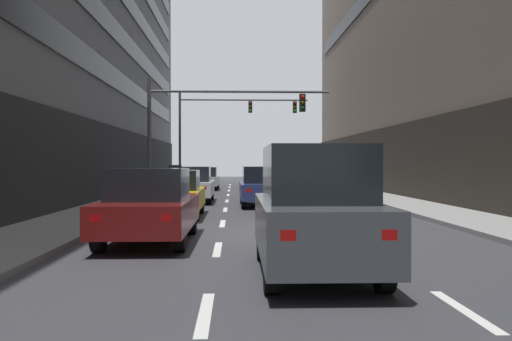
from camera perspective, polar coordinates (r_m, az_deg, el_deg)
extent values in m
plane|color=#38383D|center=(14.90, 2.62, -6.37)|extent=(120.00, 120.00, 0.00)
cube|color=gray|center=(15.64, -20.86, -5.82)|extent=(2.70, 80.00, 0.14)
cube|color=gray|center=(16.62, 24.64, -5.45)|extent=(2.70, 80.00, 0.14)
cube|color=silver|center=(6.99, -5.32, -14.57)|extent=(0.16, 2.00, 0.01)
cube|color=silver|center=(11.88, -4.03, -8.18)|extent=(0.16, 2.00, 0.01)
cube|color=silver|center=(16.83, -3.51, -5.53)|extent=(0.16, 2.00, 0.01)
cube|color=silver|center=(21.81, -3.22, -4.08)|extent=(0.16, 2.00, 0.01)
cube|color=silver|center=(26.79, -3.05, -3.18)|extent=(0.16, 2.00, 0.01)
cube|color=silver|center=(31.78, -2.93, -2.56)|extent=(0.16, 2.00, 0.01)
cube|color=silver|center=(36.78, -2.84, -2.10)|extent=(0.16, 2.00, 0.01)
cube|color=silver|center=(41.77, -2.77, -1.76)|extent=(0.16, 2.00, 0.01)
cube|color=silver|center=(46.77, -2.72, -1.49)|extent=(0.16, 2.00, 0.01)
cube|color=silver|center=(7.55, 20.88, -13.45)|extent=(0.16, 2.00, 0.01)
cube|color=silver|center=(12.22, 11.53, -7.94)|extent=(0.16, 2.00, 0.01)
cube|color=silver|center=(17.08, 7.51, -5.44)|extent=(0.16, 2.00, 0.01)
cube|color=silver|center=(22.00, 5.29, -4.05)|extent=(0.16, 2.00, 0.01)
cube|color=silver|center=(26.95, 3.89, -3.16)|extent=(0.16, 2.00, 0.01)
cube|color=silver|center=(31.91, 2.92, -2.54)|extent=(0.16, 2.00, 0.01)
cube|color=silver|center=(36.89, 2.22, -2.09)|extent=(0.16, 2.00, 0.01)
cube|color=silver|center=(41.87, 1.68, -1.75)|extent=(0.16, 2.00, 0.01)
cube|color=silver|center=(46.85, 1.26, -1.48)|extent=(0.16, 2.00, 0.01)
cylinder|color=black|center=(39.28, -6.25, -1.47)|extent=(0.22, 0.63, 0.63)
cylinder|color=black|center=(39.18, -4.03, -1.47)|extent=(0.22, 0.63, 0.63)
cylinder|color=black|center=(36.72, -6.60, -1.63)|extent=(0.22, 0.63, 0.63)
cylinder|color=black|center=(36.61, -4.22, -1.63)|extent=(0.22, 0.63, 0.63)
cube|color=#B7BABF|center=(37.93, -5.27, -1.09)|extent=(1.83, 4.22, 0.61)
cube|color=black|center=(37.72, -5.29, -0.14)|extent=(1.56, 1.84, 0.65)
cube|color=white|center=(40.02, -5.94, -0.84)|extent=(0.19, 0.08, 0.13)
cube|color=red|center=(35.92, -6.47, -1.02)|extent=(0.19, 0.08, 0.13)
cube|color=white|center=(39.94, -4.19, -0.84)|extent=(0.19, 0.08, 0.13)
cube|color=red|center=(35.83, -4.52, -1.02)|extent=(0.19, 0.08, 0.13)
cylinder|color=black|center=(10.53, 0.72, -7.53)|extent=(0.23, 0.66, 0.66)
cylinder|color=black|center=(10.73, 9.39, -7.39)|extent=(0.23, 0.66, 0.66)
cylinder|color=black|center=(7.87, 1.63, -10.38)|extent=(0.23, 0.66, 0.66)
cylinder|color=black|center=(8.12, 13.19, -10.04)|extent=(0.23, 0.66, 0.66)
cube|color=#474C51|center=(9.21, 6.13, -5.90)|extent=(1.88, 4.43, 0.90)
cube|color=black|center=(9.15, 6.14, -0.28)|extent=(1.62, 2.62, 0.90)
cube|color=white|center=(11.28, 1.33, -3.86)|extent=(0.20, 0.08, 0.14)
cube|color=red|center=(6.98, 3.34, -6.73)|extent=(0.20, 0.08, 0.14)
cube|color=white|center=(11.43, 7.82, -3.81)|extent=(0.20, 0.08, 0.14)
cube|color=red|center=(7.21, 13.68, -6.51)|extent=(0.20, 0.08, 0.14)
cylinder|color=black|center=(24.98, -1.43, -2.69)|extent=(0.23, 0.68, 0.68)
cylinder|color=black|center=(25.08, 2.36, -2.68)|extent=(0.23, 0.68, 0.68)
cylinder|color=black|center=(22.20, -1.26, -3.13)|extent=(0.23, 0.68, 0.68)
cylinder|color=black|center=(22.30, 2.99, -3.11)|extent=(0.23, 0.68, 0.68)
cube|color=navy|center=(23.61, 0.66, -2.09)|extent=(1.94, 4.56, 0.66)
cube|color=black|center=(23.38, 0.69, -0.44)|extent=(1.67, 1.98, 0.70)
cube|color=white|center=(25.80, -1.11, -1.59)|extent=(0.21, 0.08, 0.14)
cube|color=red|center=(21.34, -0.77, -2.08)|extent=(0.21, 0.08, 0.14)
cube|color=white|center=(25.87, 1.84, -1.58)|extent=(0.21, 0.08, 0.14)
cube|color=red|center=(21.43, 2.79, -2.07)|extent=(0.21, 0.08, 0.14)
cylinder|color=black|center=(14.59, -13.34, -5.17)|extent=(0.24, 0.69, 0.69)
cylinder|color=black|center=(14.35, -6.73, -5.25)|extent=(0.24, 0.69, 0.69)
cylinder|color=black|center=(11.85, -16.10, -6.56)|extent=(0.24, 0.69, 0.69)
cylinder|color=black|center=(11.55, -7.95, -6.72)|extent=(0.24, 0.69, 0.69)
cube|color=maroon|center=(13.02, -10.96, -4.39)|extent=(1.97, 4.63, 0.67)
cube|color=black|center=(12.77, -11.12, -1.38)|extent=(1.70, 2.01, 0.71)
cube|color=white|center=(15.36, -12.11, -3.17)|extent=(0.21, 0.09, 0.15)
cube|color=red|center=(10.94, -16.38, -4.78)|extent=(0.21, 0.09, 0.15)
cube|color=white|center=(15.17, -7.07, -3.21)|extent=(0.21, 0.09, 0.15)
cube|color=red|center=(10.68, -9.32, -4.89)|extent=(0.21, 0.09, 0.15)
cylinder|color=black|center=(20.39, -10.17, -3.54)|extent=(0.22, 0.65, 0.64)
cylinder|color=black|center=(20.24, -5.77, -3.56)|extent=(0.22, 0.65, 0.64)
cylinder|color=black|center=(17.79, -11.35, -4.17)|extent=(0.22, 0.65, 0.64)
cylinder|color=black|center=(17.61, -6.30, -4.21)|extent=(0.22, 0.65, 0.64)
cube|color=yellow|center=(18.97, -8.38, -2.91)|extent=(1.80, 4.30, 0.63)
cube|color=black|center=(18.74, -8.45, -0.98)|extent=(1.56, 1.86, 0.66)
cube|color=white|center=(21.13, -9.47, -2.24)|extent=(0.20, 0.08, 0.14)
cube|color=red|center=(16.96, -11.26, -2.98)|extent=(0.20, 0.08, 0.14)
cube|color=white|center=(21.01, -6.06, -2.25)|extent=(0.20, 0.08, 0.14)
cube|color=red|center=(16.81, -7.02, -3.01)|extent=(0.20, 0.08, 0.14)
cube|color=black|center=(18.74, -8.45, 0.30)|extent=(0.43, 0.20, 0.18)
cylinder|color=black|center=(27.39, -8.10, -2.40)|extent=(0.23, 0.68, 0.68)
cylinder|color=black|center=(27.27, -4.68, -2.41)|extent=(0.23, 0.68, 0.68)
cylinder|color=black|center=(24.64, -8.75, -2.75)|extent=(0.23, 0.68, 0.68)
cylinder|color=black|center=(24.51, -4.95, -2.77)|extent=(0.23, 0.68, 0.68)
cube|color=white|center=(25.92, -6.61, -1.85)|extent=(1.88, 4.50, 0.65)
cube|color=black|center=(25.70, -6.65, -0.37)|extent=(1.64, 1.94, 0.70)
cube|color=white|center=(28.17, -7.61, -1.41)|extent=(0.20, 0.08, 0.14)
cube|color=red|center=(23.78, -8.60, -1.82)|extent=(0.20, 0.08, 0.14)
cube|color=white|center=(28.08, -4.93, -1.41)|extent=(0.20, 0.08, 0.14)
cube|color=red|center=(23.67, -5.43, -1.82)|extent=(0.20, 0.08, 0.14)
cylinder|color=#4C4C51|center=(26.30, -11.06, 3.25)|extent=(0.18, 0.18, 5.71)
cylinder|color=#4C4C51|center=(26.19, -1.71, 8.22)|extent=(8.54, 0.12, 0.12)
cube|color=black|center=(26.32, 4.86, 7.04)|extent=(0.28, 0.24, 0.84)
sphere|color=red|center=(26.22, 4.90, 7.63)|extent=(0.17, 0.17, 0.17)
sphere|color=#523505|center=(26.19, 4.90, 7.07)|extent=(0.17, 0.17, 0.17)
sphere|color=#073E10|center=(26.16, 4.90, 6.50)|extent=(0.17, 0.17, 0.17)
cylinder|color=#4C4C51|center=(40.68, -7.94, 3.23)|extent=(0.18, 0.18, 6.92)
cylinder|color=#4C4C51|center=(40.72, -1.27, 7.36)|extent=(9.45, 0.12, 0.12)
cube|color=black|center=(40.68, -0.60, 6.64)|extent=(0.28, 0.24, 0.84)
sphere|color=#4B0704|center=(40.56, -0.59, 7.02)|extent=(0.17, 0.17, 0.17)
sphere|color=#523505|center=(40.54, -0.59, 6.66)|extent=(0.17, 0.17, 0.17)
sphere|color=green|center=(40.51, -0.59, 6.29)|extent=(0.17, 0.17, 0.17)
cube|color=black|center=(40.91, 4.07, 6.60)|extent=(0.28, 0.24, 0.84)
sphere|color=#4B0704|center=(40.80, 4.09, 6.98)|extent=(0.17, 0.17, 0.17)
sphere|color=#523505|center=(40.77, 4.09, 6.62)|extent=(0.17, 0.17, 0.17)
sphere|color=green|center=(40.74, 4.09, 6.26)|extent=(0.17, 0.17, 0.17)
cylinder|color=black|center=(26.31, 12.60, -2.06)|extent=(0.13, 0.13, 0.83)
cylinder|color=black|center=(26.48, 12.55, -2.04)|extent=(0.13, 0.13, 0.83)
cube|color=black|center=(26.37, 12.58, -0.51)|extent=(0.24, 0.36, 0.59)
sphere|color=brown|center=(26.36, 12.58, 0.37)|extent=(0.22, 0.22, 0.22)
cylinder|color=black|center=(26.15, 12.64, -0.46)|extent=(0.09, 0.09, 0.53)
cylinder|color=black|center=(26.59, 12.52, -0.43)|extent=(0.09, 0.09, 0.53)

